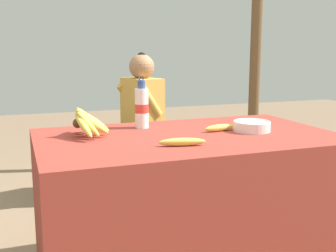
% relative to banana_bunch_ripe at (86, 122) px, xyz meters
% --- Properties ---
extents(market_counter, '(1.44, 0.86, 0.74)m').
position_rel_banana_bunch_ripe_xyz_m(market_counter, '(0.47, -0.13, -0.44)').
color(market_counter, maroon).
rests_on(market_counter, ground_plane).
extents(banana_bunch_ripe, '(0.19, 0.30, 0.15)m').
position_rel_banana_bunch_ripe_xyz_m(banana_bunch_ripe, '(0.00, 0.00, 0.00)').
color(banana_bunch_ripe, '#4C381E').
rests_on(banana_bunch_ripe, market_counter).
extents(serving_bowl, '(0.19, 0.19, 0.05)m').
position_rel_banana_bunch_ripe_xyz_m(serving_bowl, '(0.81, -0.15, -0.04)').
color(serving_bowl, white).
rests_on(serving_bowl, market_counter).
extents(water_bottle, '(0.07, 0.07, 0.28)m').
position_rel_banana_bunch_ripe_xyz_m(water_bottle, '(0.31, 0.12, 0.04)').
color(water_bottle, white).
rests_on(water_bottle, market_counter).
extents(loose_banana_front, '(0.21, 0.08, 0.04)m').
position_rel_banana_bunch_ripe_xyz_m(loose_banana_front, '(0.35, -0.35, -0.05)').
color(loose_banana_front, '#E0C64C').
rests_on(loose_banana_front, market_counter).
extents(loose_banana_side, '(0.17, 0.06, 0.04)m').
position_rel_banana_bunch_ripe_xyz_m(loose_banana_side, '(0.65, -0.10, -0.05)').
color(loose_banana_side, '#E0C64C').
rests_on(loose_banana_side, market_counter).
extents(wooden_bench, '(1.30, 0.32, 0.42)m').
position_rel_banana_bunch_ripe_xyz_m(wooden_bench, '(0.58, 1.21, -0.46)').
color(wooden_bench, brown).
rests_on(wooden_bench, ground_plane).
extents(seated_vendor, '(0.46, 0.43, 1.12)m').
position_rel_banana_bunch_ripe_xyz_m(seated_vendor, '(0.58, 1.16, -0.16)').
color(seated_vendor, '#473828').
rests_on(seated_vendor, ground_plane).
extents(banana_bunch_green, '(0.17, 0.28, 0.14)m').
position_rel_banana_bunch_ripe_xyz_m(banana_bunch_green, '(0.26, 1.20, -0.32)').
color(banana_bunch_green, '#4C381E').
rests_on(banana_bunch_green, wooden_bench).
extents(support_post_far, '(0.10, 0.10, 2.62)m').
position_rel_banana_bunch_ripe_xyz_m(support_post_far, '(1.89, 1.58, 0.50)').
color(support_post_far, brown).
rests_on(support_post_far, ground_plane).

